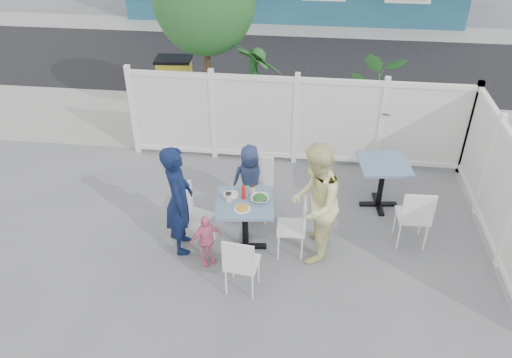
# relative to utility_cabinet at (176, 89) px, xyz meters

# --- Properties ---
(ground) EXTENTS (80.00, 80.00, 0.00)m
(ground) POSITION_rel_utility_cabinet_xyz_m (2.45, -4.00, -0.60)
(ground) COLOR slate
(near_sidewalk) EXTENTS (24.00, 2.60, 0.01)m
(near_sidewalk) POSITION_rel_utility_cabinet_xyz_m (2.45, -0.20, -0.60)
(near_sidewalk) COLOR gray
(near_sidewalk) RESTS_ON ground
(street) EXTENTS (24.00, 5.00, 0.01)m
(street) POSITION_rel_utility_cabinet_xyz_m (2.45, 3.50, -0.60)
(street) COLOR black
(street) RESTS_ON ground
(far_sidewalk) EXTENTS (24.00, 1.60, 0.01)m
(far_sidewalk) POSITION_rel_utility_cabinet_xyz_m (2.45, 6.60, -0.60)
(far_sidewalk) COLOR gray
(far_sidewalk) RESTS_ON ground
(fence_back) EXTENTS (5.86, 0.08, 1.60)m
(fence_back) POSITION_rel_utility_cabinet_xyz_m (2.55, -1.60, 0.18)
(fence_back) COLOR white
(fence_back) RESTS_ON ground
(fence_right) EXTENTS (0.08, 3.66, 1.60)m
(fence_right) POSITION_rel_utility_cabinet_xyz_m (5.45, -3.40, 0.18)
(fence_right) COLOR white
(fence_right) RESTS_ON ground
(utility_cabinet) EXTENTS (0.69, 0.52, 1.21)m
(utility_cabinet) POSITION_rel_utility_cabinet_xyz_m (0.00, 0.00, 0.00)
(utility_cabinet) COLOR gold
(utility_cabinet) RESTS_ON ground
(potted_shrub_a) EXTENTS (1.53, 1.53, 1.93)m
(potted_shrub_a) POSITION_rel_utility_cabinet_xyz_m (1.80, -0.90, 0.36)
(potted_shrub_a) COLOR #1B5528
(potted_shrub_a) RESTS_ON ground
(potted_shrub_b) EXTENTS (1.86, 1.79, 1.60)m
(potted_shrub_b) POSITION_rel_utility_cabinet_xyz_m (4.04, -1.00, 0.20)
(potted_shrub_b) COLOR #1B5528
(potted_shrub_b) RESTS_ON ground
(main_table) EXTENTS (0.85, 0.85, 0.80)m
(main_table) POSITION_rel_utility_cabinet_xyz_m (2.01, -4.06, 0.02)
(main_table) COLOR slate
(main_table) RESTS_ON ground
(spare_table) EXTENTS (0.83, 0.83, 0.79)m
(spare_table) POSITION_rel_utility_cabinet_xyz_m (3.96, -2.80, 0.01)
(spare_table) COLOR slate
(spare_table) RESTS_ON ground
(chair_left) EXTENTS (0.52, 0.53, 0.92)m
(chair_left) POSITION_rel_utility_cabinet_xyz_m (1.25, -4.03, -0.07)
(chair_left) COLOR white
(chair_left) RESTS_ON ground
(chair_right) EXTENTS (0.39, 0.41, 0.86)m
(chair_right) POSITION_rel_utility_cabinet_xyz_m (2.72, -4.06, -0.10)
(chair_right) COLOR white
(chair_right) RESTS_ON ground
(chair_back) EXTENTS (0.49, 0.48, 0.96)m
(chair_back) POSITION_rel_utility_cabinet_xyz_m (2.08, -3.23, -0.04)
(chair_back) COLOR white
(chair_back) RESTS_ON ground
(chair_near) EXTENTS (0.44, 0.43, 0.87)m
(chair_near) POSITION_rel_utility_cabinet_xyz_m (2.08, -4.91, -0.10)
(chair_near) COLOR white
(chair_near) RESTS_ON ground
(chair_spare) EXTENTS (0.45, 0.43, 0.94)m
(chair_spare) POSITION_rel_utility_cabinet_xyz_m (4.31, -3.73, -0.06)
(chair_spare) COLOR white
(chair_spare) RESTS_ON ground
(man) EXTENTS (0.51, 0.66, 1.61)m
(man) POSITION_rel_utility_cabinet_xyz_m (1.13, -4.14, 0.20)
(man) COLOR #0D183A
(man) RESTS_ON ground
(woman) EXTENTS (0.75, 0.91, 1.71)m
(woman) POSITION_rel_utility_cabinet_xyz_m (2.93, -4.08, 0.25)
(woman) COLOR #E7E25A
(woman) RESTS_ON ground
(boy) EXTENTS (0.64, 0.52, 1.13)m
(boy) POSITION_rel_utility_cabinet_xyz_m (1.96, -3.16, -0.04)
(boy) COLOR navy
(boy) RESTS_ON ground
(toddler) EXTENTS (0.47, 0.43, 0.77)m
(toddler) POSITION_rel_utility_cabinet_xyz_m (1.54, -4.42, -0.22)
(toddler) COLOR pink
(toddler) RESTS_ON ground
(plate_main) EXTENTS (0.22, 0.22, 0.01)m
(plate_main) POSITION_rel_utility_cabinet_xyz_m (2.00, -4.24, 0.20)
(plate_main) COLOR white
(plate_main) RESTS_ON main_table
(plate_side) EXTENTS (0.21, 0.21, 0.01)m
(plate_side) POSITION_rel_utility_cabinet_xyz_m (1.81, -3.94, 0.20)
(plate_side) COLOR white
(plate_side) RESTS_ON main_table
(salad_bowl) EXTENTS (0.24, 0.24, 0.06)m
(salad_bowl) POSITION_rel_utility_cabinet_xyz_m (2.21, -4.02, 0.23)
(salad_bowl) COLOR white
(salad_bowl) RESTS_ON main_table
(coffee_cup_a) EXTENTS (0.08, 0.08, 0.12)m
(coffee_cup_a) POSITION_rel_utility_cabinet_xyz_m (1.80, -4.08, 0.26)
(coffee_cup_a) COLOR beige
(coffee_cup_a) RESTS_ON main_table
(coffee_cup_b) EXTENTS (0.08, 0.08, 0.12)m
(coffee_cup_b) POSITION_rel_utility_cabinet_xyz_m (2.09, -3.86, 0.26)
(coffee_cup_b) COLOR beige
(coffee_cup_b) RESTS_ON main_table
(ketchup_bottle) EXTENTS (0.06, 0.06, 0.19)m
(ketchup_bottle) POSITION_rel_utility_cabinet_xyz_m (1.99, -3.99, 0.29)
(ketchup_bottle) COLOR #B61614
(ketchup_bottle) RESTS_ON main_table
(salt_shaker) EXTENTS (0.03, 0.03, 0.07)m
(salt_shaker) POSITION_rel_utility_cabinet_xyz_m (1.95, -3.85, 0.23)
(salt_shaker) COLOR white
(salt_shaker) RESTS_ON main_table
(pepper_shaker) EXTENTS (0.03, 0.03, 0.07)m
(pepper_shaker) POSITION_rel_utility_cabinet_xyz_m (1.95, -3.82, 0.23)
(pepper_shaker) COLOR black
(pepper_shaker) RESTS_ON main_table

